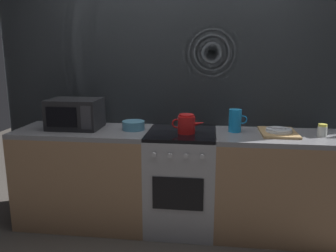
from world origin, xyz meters
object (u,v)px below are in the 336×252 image
object	(u,v)px
kettle	(187,124)
pitcher	(235,121)
dish_pile	(278,132)
mixing_bowl	(134,125)
microwave	(75,114)
spice_jar	(322,130)
stove_unit	(181,180)

from	to	relation	value
kettle	pitcher	world-z (taller)	pitcher
dish_pile	pitcher	bearing A→B (deg)	174.94
kettle	mixing_bowl	bearing A→B (deg)	171.32
pitcher	microwave	bearing A→B (deg)	-178.35
microwave	spice_jar	xyz separation A→B (m)	(2.15, -0.04, -0.08)
stove_unit	spice_jar	size ratio (longest dim) A/B	8.57
kettle	dish_pile	world-z (taller)	kettle
kettle	mixing_bowl	size ratio (longest dim) A/B	1.42
microwave	mixing_bowl	bearing A→B (deg)	0.66
stove_unit	spice_jar	distance (m)	1.27
stove_unit	dish_pile	size ratio (longest dim) A/B	2.25
mixing_bowl	pitcher	bearing A→B (deg)	2.24
kettle	dish_pile	bearing A→B (deg)	5.59
kettle	pitcher	size ratio (longest dim) A/B	1.42
stove_unit	mixing_bowl	world-z (taller)	mixing_bowl
stove_unit	kettle	bearing A→B (deg)	-40.35
microwave	stove_unit	bearing A→B (deg)	-1.63
kettle	mixing_bowl	world-z (taller)	kettle
stove_unit	pitcher	world-z (taller)	pitcher
spice_jar	stove_unit	bearing A→B (deg)	179.43
microwave	mixing_bowl	xyz separation A→B (m)	(0.54, 0.01, -0.10)
stove_unit	kettle	world-z (taller)	kettle
pitcher	mixing_bowl	bearing A→B (deg)	-177.76
microwave	mixing_bowl	world-z (taller)	microwave
microwave	mixing_bowl	distance (m)	0.55
kettle	spice_jar	world-z (taller)	kettle
kettle	dish_pile	size ratio (longest dim) A/B	0.71
dish_pile	spice_jar	world-z (taller)	spice_jar
mixing_bowl	dish_pile	world-z (taller)	mixing_bowl
stove_unit	microwave	distance (m)	1.14
microwave	pitcher	bearing A→B (deg)	1.65
microwave	dish_pile	xyz separation A→B (m)	(1.81, 0.01, -0.12)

